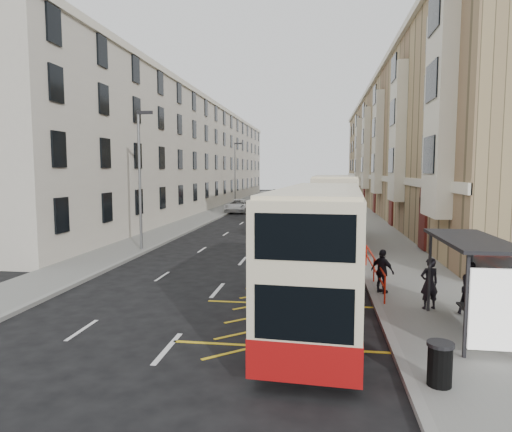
# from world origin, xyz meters

# --- Properties ---
(ground) EXTENTS (200.00, 200.00, 0.00)m
(ground) POSITION_xyz_m (0.00, 0.00, 0.00)
(ground) COLOR black
(ground) RESTS_ON ground
(pavement_right) EXTENTS (4.00, 120.00, 0.15)m
(pavement_right) POSITION_xyz_m (8.00, 30.00, 0.07)
(pavement_right) COLOR slate
(pavement_right) RESTS_ON ground
(pavement_left) EXTENTS (3.00, 120.00, 0.15)m
(pavement_left) POSITION_xyz_m (-7.50, 30.00, 0.07)
(pavement_left) COLOR slate
(pavement_left) RESTS_ON ground
(kerb_right) EXTENTS (0.25, 120.00, 0.15)m
(kerb_right) POSITION_xyz_m (6.00, 30.00, 0.07)
(kerb_right) COLOR gray
(kerb_right) RESTS_ON ground
(kerb_left) EXTENTS (0.25, 120.00, 0.15)m
(kerb_left) POSITION_xyz_m (-6.00, 30.00, 0.07)
(kerb_left) COLOR gray
(kerb_left) RESTS_ON ground
(road_markings) EXTENTS (10.00, 110.00, 0.01)m
(road_markings) POSITION_xyz_m (0.00, 45.00, 0.01)
(road_markings) COLOR silver
(road_markings) RESTS_ON ground
(terrace_right) EXTENTS (10.75, 79.00, 15.25)m
(terrace_right) POSITION_xyz_m (14.88, 45.38, 7.52)
(terrace_right) COLOR tan
(terrace_right) RESTS_ON ground
(terrace_left) EXTENTS (9.18, 79.00, 13.25)m
(terrace_left) POSITION_xyz_m (-13.43, 45.50, 6.52)
(terrace_left) COLOR beige
(terrace_left) RESTS_ON ground
(bus_shelter) EXTENTS (1.65, 4.25, 2.70)m
(bus_shelter) POSITION_xyz_m (8.34, -0.39, 2.14)
(bus_shelter) COLOR black
(bus_shelter) RESTS_ON pavement_right
(guard_railing) EXTENTS (0.06, 6.56, 1.01)m
(guard_railing) POSITION_xyz_m (6.25, 5.75, 0.86)
(guard_railing) COLOR red
(guard_railing) RESTS_ON pavement_right
(street_lamp_near) EXTENTS (0.93, 0.18, 8.00)m
(street_lamp_near) POSITION_xyz_m (-6.35, 12.00, 4.64)
(street_lamp_near) COLOR slate
(street_lamp_near) RESTS_ON pavement_left
(street_lamp_far) EXTENTS (0.93, 0.18, 8.00)m
(street_lamp_far) POSITION_xyz_m (-6.35, 42.00, 4.64)
(street_lamp_far) COLOR slate
(street_lamp_far) RESTS_ON pavement_left
(double_decker_front) EXTENTS (3.12, 10.72, 4.22)m
(double_decker_front) POSITION_xyz_m (4.04, 1.02, 2.15)
(double_decker_front) COLOR beige
(double_decker_front) RESTS_ON ground
(double_decker_rear) EXTENTS (2.76, 11.13, 4.42)m
(double_decker_rear) POSITION_xyz_m (4.84, 16.35, 2.25)
(double_decker_rear) COLOR beige
(double_decker_rear) RESTS_ON ground
(litter_bin) EXTENTS (0.57, 0.57, 0.95)m
(litter_bin) POSITION_xyz_m (6.57, -3.52, 0.64)
(litter_bin) COLOR black
(litter_bin) RESTS_ON pavement_right
(pedestrian_near) EXTENTS (0.72, 0.57, 1.73)m
(pedestrian_near) POSITION_xyz_m (7.62, 2.14, 1.01)
(pedestrian_near) COLOR black
(pedestrian_near) RESTS_ON pavement_right
(pedestrian_mid) EXTENTS (0.92, 0.76, 1.71)m
(pedestrian_mid) POSITION_xyz_m (8.82, 1.67, 1.00)
(pedestrian_mid) COLOR black
(pedestrian_mid) RESTS_ON pavement_right
(pedestrian_far) EXTENTS (0.99, 0.95, 1.66)m
(pedestrian_far) POSITION_xyz_m (6.35, 3.95, 0.98)
(pedestrian_far) COLOR black
(pedestrian_far) RESTS_ON pavement_right
(white_van) EXTENTS (2.77, 5.53, 1.50)m
(white_van) POSITION_xyz_m (-5.20, 37.66, 0.75)
(white_van) COLOR white
(white_van) RESTS_ON ground
(car_silver) EXTENTS (1.82, 3.87, 1.28)m
(car_silver) POSITION_xyz_m (-5.20, 56.49, 0.64)
(car_silver) COLOR #AAAEB2
(car_silver) RESTS_ON ground
(car_dark) EXTENTS (2.53, 4.76, 1.49)m
(car_dark) POSITION_xyz_m (-3.28, 66.45, 0.75)
(car_dark) COLOR black
(car_dark) RESTS_ON ground
(car_red) EXTENTS (3.18, 4.78, 1.29)m
(car_red) POSITION_xyz_m (3.59, 64.62, 0.64)
(car_red) COLOR #AF0B1A
(car_red) RESTS_ON ground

